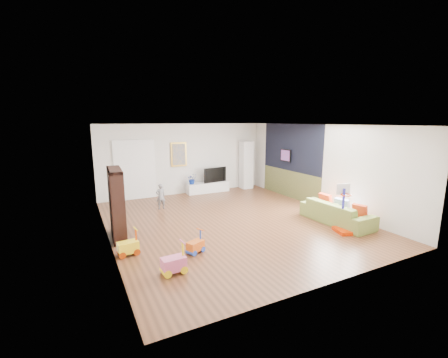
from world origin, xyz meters
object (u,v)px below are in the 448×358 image
bookshelf (117,204)px  media_console (208,187)px  sofa (336,212)px  basketball_hoop (346,209)px

bookshelf → media_console: bearing=44.1°
media_console → sofa: size_ratio=0.83×
media_console → basketball_hoop: (1.34, -5.59, 0.42)m
bookshelf → basketball_hoop: bookshelf is taller
media_console → bookshelf: size_ratio=1.01×
bookshelf → basketball_hoop: (5.19, -2.28, -0.23)m
basketball_hoop → bookshelf: bearing=173.9°
basketball_hoop → media_console: bearing=121.1°
media_console → sofa: bearing=-70.8°
bookshelf → sofa: (5.57, -1.65, -0.55)m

